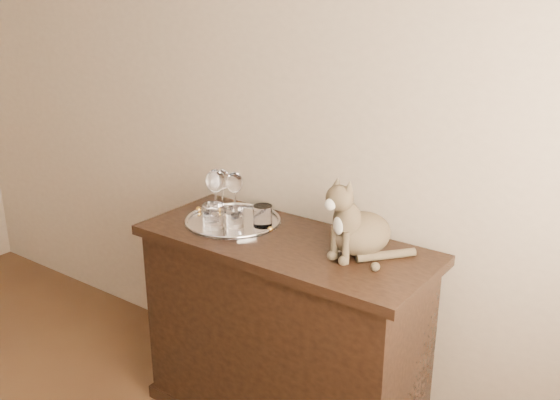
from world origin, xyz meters
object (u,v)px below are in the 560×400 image
(tumbler_c, at_px, (263,216))
(cat, at_px, (362,214))
(wine_glass_a, at_px, (223,190))
(tumbler_b, at_px, (214,216))
(wine_glass_b, at_px, (235,194))
(tray, at_px, (233,222))
(sideboard, at_px, (284,334))
(wine_glass_c, at_px, (216,193))
(tumbler_a, at_px, (235,217))

(tumbler_c, bearing_deg, cat, 2.26)
(wine_glass_a, relative_size, tumbler_c, 2.13)
(tumbler_b, bearing_deg, wine_glass_b, 99.08)
(tray, distance_m, tumbler_c, 0.15)
(tray, height_order, wine_glass_b, wine_glass_b)
(sideboard, height_order, tray, tray)
(wine_glass_c, height_order, tumbler_a, wine_glass_c)
(sideboard, distance_m, wine_glass_c, 0.65)
(wine_glass_a, bearing_deg, cat, -2.31)
(sideboard, bearing_deg, cat, 12.39)
(wine_glass_c, bearing_deg, wine_glass_a, 110.39)
(wine_glass_a, height_order, tumbler_c, wine_glass_a)
(wine_glass_a, xyz_separation_m, cat, (0.70, -0.03, 0.05))
(wine_glass_a, relative_size, cat, 0.60)
(tumbler_b, bearing_deg, cat, 13.65)
(tumbler_b, bearing_deg, tray, 79.61)
(wine_glass_a, xyz_separation_m, tumbler_a, (0.16, -0.12, -0.05))
(sideboard, relative_size, wine_glass_c, 5.71)
(tumbler_c, bearing_deg, wine_glass_c, -172.46)
(wine_glass_c, bearing_deg, tumbler_c, 7.54)
(wine_glass_a, bearing_deg, wine_glass_b, -5.10)
(tumbler_a, xyz_separation_m, tumbler_c, (0.09, 0.07, 0.00))
(sideboard, relative_size, wine_glass_b, 6.36)
(tumbler_c, xyz_separation_m, cat, (0.45, 0.02, 0.10))
(wine_glass_a, distance_m, tumbler_a, 0.21)
(tumbler_a, bearing_deg, wine_glass_a, 144.89)
(wine_glass_b, xyz_separation_m, tumbler_c, (0.18, -0.04, -0.05))
(sideboard, relative_size, tumbler_a, 14.98)
(sideboard, bearing_deg, tumbler_c, 161.07)
(wine_glass_c, xyz_separation_m, tumbler_a, (0.14, -0.04, -0.07))
(wine_glass_b, xyz_separation_m, cat, (0.62, -0.02, 0.05))
(tumbler_c, bearing_deg, wine_glass_a, 169.76)
(tray, relative_size, tumbler_c, 4.54)
(tumbler_b, xyz_separation_m, tumbler_c, (0.15, 0.13, -0.01))
(cat, bearing_deg, wine_glass_c, -161.60)
(tray, bearing_deg, sideboard, -4.09)
(sideboard, bearing_deg, tumbler_b, -165.07)
(tumbler_a, bearing_deg, wine_glass_c, 163.57)
(wine_glass_c, xyz_separation_m, cat, (0.67, 0.05, 0.04))
(wine_glass_c, relative_size, cat, 0.67)
(sideboard, height_order, tumbler_b, tumbler_b)
(tray, distance_m, wine_glass_c, 0.14)
(wine_glass_a, distance_m, tumbler_c, 0.26)
(tumbler_a, relative_size, tumbler_c, 0.91)
(wine_glass_c, distance_m, tumbler_a, 0.16)
(tumbler_b, xyz_separation_m, cat, (0.60, 0.15, 0.10))
(wine_glass_a, xyz_separation_m, wine_glass_b, (0.07, -0.01, 0.00))
(sideboard, distance_m, tray, 0.51)
(tumbler_b, height_order, tumbler_c, tumbler_b)
(wine_glass_a, bearing_deg, sideboard, -13.45)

